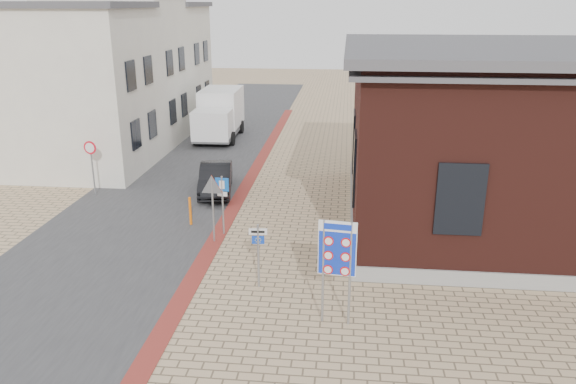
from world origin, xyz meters
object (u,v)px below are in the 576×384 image
at_px(essen_sign, 258,247).
at_px(parking_sign, 222,196).
at_px(sedan, 216,178).
at_px(box_truck, 219,114).
at_px(bollard, 190,211).
at_px(border_sign, 337,251).

distance_m(essen_sign, parking_sign, 4.36).
relative_size(sedan, box_truck, 0.68).
bearing_deg(essen_sign, bollard, 122.22).
bearing_deg(essen_sign, parking_sign, 112.57).
bearing_deg(bollard, box_truck, 98.15).
distance_m(border_sign, bollard, 8.84).
distance_m(box_truck, bollard, 14.88).
height_order(sedan, essen_sign, essen_sign).
bearing_deg(box_truck, border_sign, -70.97).
bearing_deg(essen_sign, sedan, 107.10).
bearing_deg(box_truck, parking_sign, -78.35).
relative_size(border_sign, parking_sign, 1.30).
distance_m(box_truck, border_sign, 22.62).
distance_m(sedan, border_sign, 12.08).
height_order(box_truck, essen_sign, box_truck).
xyz_separation_m(sedan, parking_sign, (1.40, -4.84, 0.88)).
distance_m(box_truck, parking_sign, 15.90).
xyz_separation_m(sedan, bollard, (-0.08, -4.05, -0.09)).
relative_size(box_truck, parking_sign, 2.57).
bearing_deg(bollard, essen_sign, -54.02).
xyz_separation_m(border_sign, parking_sign, (-4.30, 5.71, -0.60)).
relative_size(border_sign, essen_sign, 1.45).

